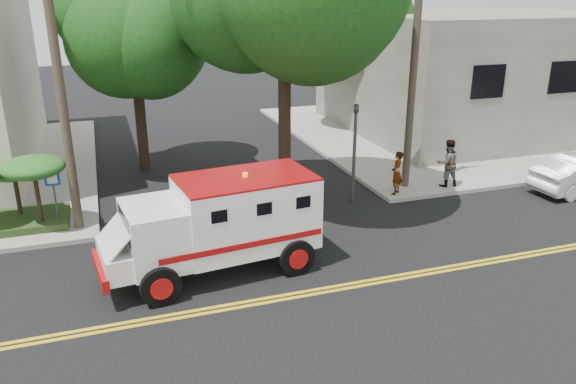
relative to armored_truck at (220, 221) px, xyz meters
name	(u,v)px	position (x,y,z in m)	size (l,w,h in m)	color
ground	(309,293)	(1.84, -1.90, -1.50)	(100.00, 100.00, 0.00)	black
sidewalk_ne	(454,131)	(15.34, 11.60, -1.43)	(17.00, 17.00, 0.15)	gray
building_right	(478,71)	(16.84, 12.10, 1.65)	(14.00, 12.00, 6.00)	#646056
utility_pole_left	(60,91)	(-3.76, 4.10, 3.00)	(0.28, 0.28, 9.00)	#382D23
utility_pole_right	(413,72)	(8.14, 4.30, 3.00)	(0.28, 0.28, 9.00)	#382D23
tree_left	(142,32)	(-0.83, 9.88, 4.23)	(4.48, 4.20, 7.70)	black
tree_right	(363,14)	(10.69, 13.87, 4.59)	(4.80, 4.50, 8.20)	black
traffic_signal	(355,143)	(5.64, 3.70, 0.73)	(0.15, 0.18, 3.60)	#3F3F42
accessibility_sign	(54,191)	(-4.36, 4.27, -0.13)	(0.45, 0.10, 2.02)	#3F3F42
palm_planter	(11,183)	(-5.59, 4.72, 0.15)	(3.52, 2.63, 2.36)	#1E3314
armored_truck	(220,221)	(0.00, 0.00, 0.00)	(6.00, 2.89, 2.64)	white
pedestrian_a	(397,173)	(7.34, 3.60, -0.54)	(0.59, 0.39, 1.63)	gray
pedestrian_b	(447,163)	(9.61, 3.77, -0.43)	(0.89, 0.70, 1.84)	gray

